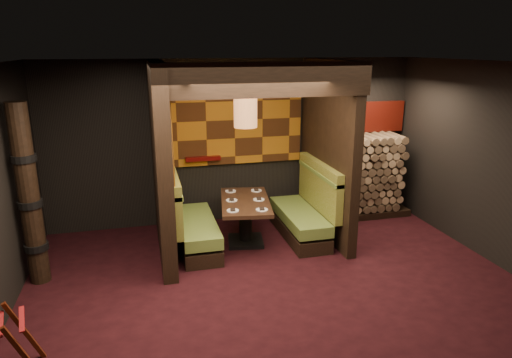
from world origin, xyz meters
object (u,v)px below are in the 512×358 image
object	(u,v)px
booth_bench_right	(305,213)
dining_table	(245,214)
pendant_lamp	(245,112)
luggage_rack	(4,346)
totem_column	(29,197)
booth_bench_left	(190,224)
firewood_stack	(362,176)

from	to	relation	value
booth_bench_right	dining_table	xyz separation A→B (m)	(-1.02, -0.04, 0.09)
pendant_lamp	luggage_rack	world-z (taller)	pendant_lamp
dining_table	luggage_rack	size ratio (longest dim) A/B	1.91
booth_bench_right	luggage_rack	size ratio (longest dim) A/B	2.08
booth_bench_right	luggage_rack	xyz separation A→B (m)	(-3.90, -2.54, -0.03)
booth_bench_right	totem_column	bearing A→B (deg)	-172.14
booth_bench_right	luggage_rack	bearing A→B (deg)	-146.93
booth_bench_left	dining_table	world-z (taller)	booth_bench_left
booth_bench_right	booth_bench_left	bearing A→B (deg)	180.00
dining_table	firewood_stack	xyz separation A→B (m)	(2.38, 0.74, 0.26)
dining_table	luggage_rack	distance (m)	3.82
dining_table	luggage_rack	bearing A→B (deg)	-138.98
booth_bench_left	dining_table	distance (m)	0.87
pendant_lamp	luggage_rack	bearing A→B (deg)	-139.55
firewood_stack	booth_bench_left	bearing A→B (deg)	-167.83
totem_column	luggage_rack	bearing A→B (deg)	-87.70
luggage_rack	booth_bench_left	bearing A→B (deg)	51.67
booth_bench_left	booth_bench_right	world-z (taller)	same
booth_bench_left	booth_bench_right	size ratio (longest dim) A/B	1.00
booth_bench_left	dining_table	bearing A→B (deg)	-2.49
booth_bench_left	dining_table	xyz separation A→B (m)	(0.87, -0.04, 0.09)
booth_bench_right	dining_table	distance (m)	1.03
luggage_rack	firewood_stack	world-z (taller)	firewood_stack
booth_bench_left	totem_column	xyz separation A→B (m)	(-2.09, -0.55, 0.79)
pendant_lamp	firewood_stack	world-z (taller)	pendant_lamp
booth_bench_left	totem_column	distance (m)	2.30
luggage_rack	totem_column	world-z (taller)	totem_column
booth_bench_left	pendant_lamp	size ratio (longest dim) A/B	1.66
booth_bench_right	firewood_stack	bearing A→B (deg)	27.35
dining_table	totem_column	xyz separation A→B (m)	(-2.96, -0.51, 0.70)
pendant_lamp	firewood_stack	distance (m)	2.85
booth_bench_right	totem_column	world-z (taller)	totem_column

